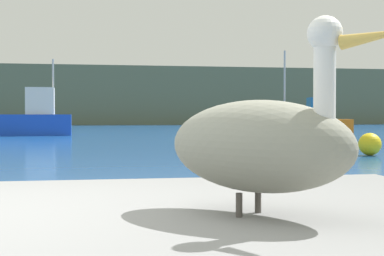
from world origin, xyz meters
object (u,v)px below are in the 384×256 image
object	(u,v)px
fishing_boat_orange	(312,122)
mooring_buoy	(370,144)
pelican	(260,143)
fishing_boat_blue	(29,119)

from	to	relation	value
fishing_boat_orange	mooring_buoy	distance (m)	18.33
fishing_boat_orange	mooring_buoy	world-z (taller)	fishing_boat_orange
pelican	fishing_boat_blue	bearing A→B (deg)	148.76
pelican	mooring_buoy	bearing A→B (deg)	111.11
fishing_boat_orange	mooring_buoy	size ratio (longest dim) A/B	7.73
fishing_boat_orange	mooring_buoy	xyz separation A→B (m)	(-5.18, -17.58, -0.47)
fishing_boat_orange	fishing_boat_blue	distance (m)	17.85
pelican	fishing_boat_blue	distance (m)	33.60
fishing_boat_orange	fishing_boat_blue	bearing A→B (deg)	4.18
fishing_boat_blue	mooring_buoy	distance (m)	23.24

